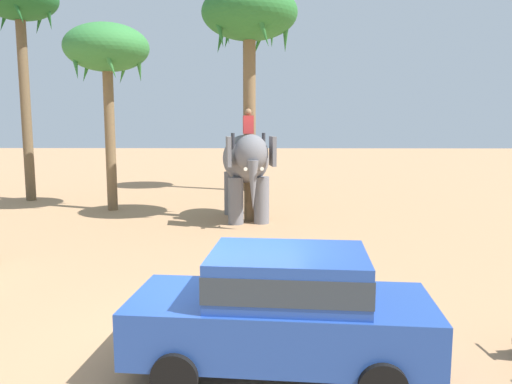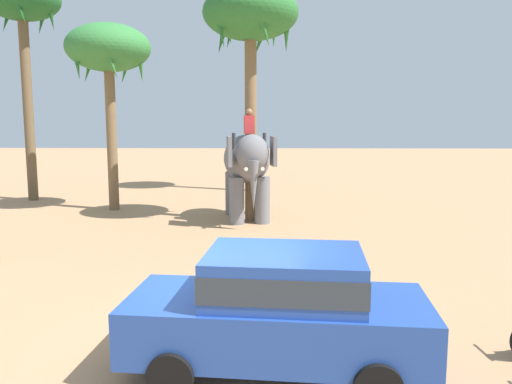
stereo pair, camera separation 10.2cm
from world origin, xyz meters
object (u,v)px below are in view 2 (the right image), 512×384
(elephant_with_mahout, at_px, (247,164))
(palm_tree_far_back, at_px, (251,20))
(palm_tree_near_hut, at_px, (249,27))
(car_sedan_foreground, at_px, (280,307))
(palm_tree_behind_elephant, at_px, (22,7))
(palm_tree_left_of_road, at_px, (108,52))

(elephant_with_mahout, distance_m, palm_tree_far_back, 4.83)
(elephant_with_mahout, distance_m, palm_tree_near_hut, 9.82)
(car_sedan_foreground, distance_m, palm_tree_behind_elephant, 20.05)
(elephant_with_mahout, xyz_separation_m, palm_tree_behind_elephant, (-9.70, 4.37, 6.27))
(palm_tree_behind_elephant, bearing_deg, elephant_with_mahout, -24.26)
(palm_tree_far_back, bearing_deg, palm_tree_left_of_road, 158.43)
(car_sedan_foreground, xyz_separation_m, palm_tree_far_back, (-0.76, 10.80, 5.89))
(palm_tree_behind_elephant, bearing_deg, palm_tree_left_of_road, -28.86)
(palm_tree_behind_elephant, xyz_separation_m, palm_tree_left_of_road, (4.35, -2.40, -2.20))
(car_sedan_foreground, height_order, elephant_with_mahout, elephant_with_mahout)
(car_sedan_foreground, distance_m, palm_tree_near_hut, 20.06)
(elephant_with_mahout, relative_size, palm_tree_left_of_road, 0.56)
(palm_tree_left_of_road, bearing_deg, palm_tree_near_hut, 48.33)
(elephant_with_mahout, bearing_deg, palm_tree_behind_elephant, 155.74)
(palm_tree_behind_elephant, xyz_separation_m, palm_tree_near_hut, (9.49, 3.37, -0.25))
(car_sedan_foreground, relative_size, palm_tree_far_back, 0.53)
(palm_tree_near_hut, height_order, palm_tree_far_back, palm_tree_near_hut)
(palm_tree_behind_elephant, distance_m, palm_tree_near_hut, 10.07)
(palm_tree_left_of_road, bearing_deg, elephant_with_mahout, -20.26)
(palm_tree_left_of_road, distance_m, palm_tree_far_back, 5.94)
(car_sedan_foreground, xyz_separation_m, palm_tree_left_of_road, (-6.24, 12.96, 5.13))
(elephant_with_mahout, xyz_separation_m, palm_tree_near_hut, (-0.22, 7.75, 6.02))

